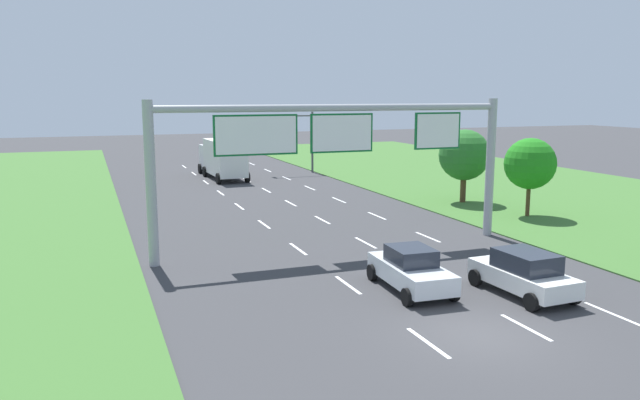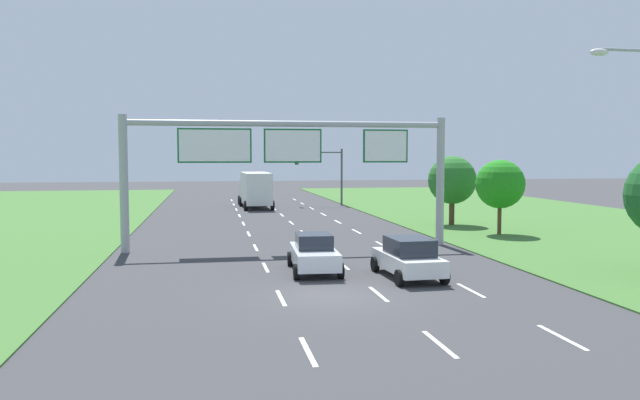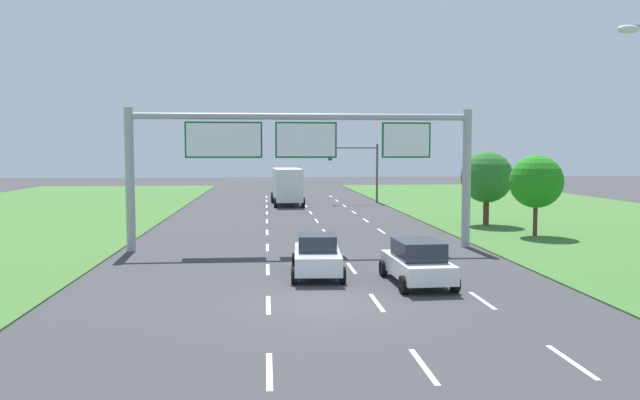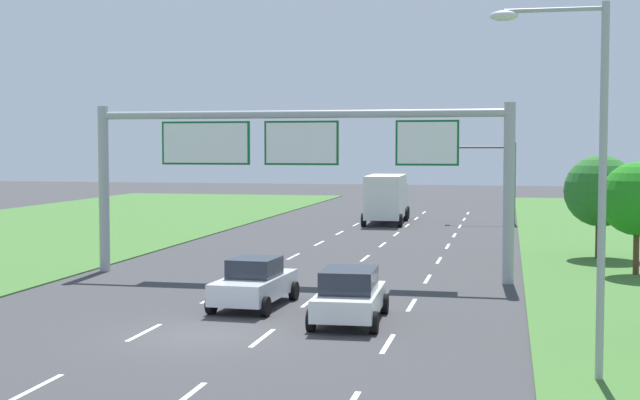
{
  "view_description": "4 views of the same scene",
  "coord_description": "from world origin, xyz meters",
  "px_view_note": "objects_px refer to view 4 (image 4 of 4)",
  "views": [
    {
      "loc": [
        -10.82,
        -15.14,
        7.23
      ],
      "look_at": [
        -0.09,
        13.47,
        2.01
      ],
      "focal_mm": 35.0,
      "sensor_mm": 36.0,
      "label": 1
    },
    {
      "loc": [
        -4.15,
        -21.24,
        4.94
      ],
      "look_at": [
        1.56,
        10.85,
        2.61
      ],
      "focal_mm": 35.0,
      "sensor_mm": 36.0,
      "label": 2
    },
    {
      "loc": [
        -1.8,
        -19.58,
        4.87
      ],
      "look_at": [
        1.15,
        14.33,
        2.23
      ],
      "focal_mm": 35.0,
      "sensor_mm": 36.0,
      "label": 3
    },
    {
      "loc": [
        8.38,
        -23.54,
        5.3
      ],
      "look_at": [
        1.07,
        10.93,
        3.19
      ],
      "focal_mm": 50.0,
      "sensor_mm": 36.0,
      "label": 4
    }
  ],
  "objects_px": {
    "roadside_tree_far": "(600,191)",
    "car_near_red": "(255,283)",
    "car_lead_silver": "(350,295)",
    "sign_gantry": "(296,155)",
    "traffic_light_mast": "(486,167)",
    "box_truck": "(387,197)",
    "roadside_tree_mid": "(637,199)",
    "street_lamp": "(585,157)"
  },
  "relations": [
    {
      "from": "traffic_light_mast",
      "to": "roadside_tree_far",
      "type": "xyz_separation_m",
      "value": [
        5.79,
        -19.01,
        -0.65
      ]
    },
    {
      "from": "car_near_red",
      "to": "box_truck",
      "type": "relative_size",
      "value": 0.51
    },
    {
      "from": "sign_gantry",
      "to": "roadside_tree_mid",
      "type": "xyz_separation_m",
      "value": [
        13.57,
        3.24,
        -1.78
      ]
    },
    {
      "from": "sign_gantry",
      "to": "box_truck",
      "type": "bearing_deg",
      "value": 89.71
    },
    {
      "from": "car_near_red",
      "to": "sign_gantry",
      "type": "relative_size",
      "value": 0.25
    },
    {
      "from": "car_lead_silver",
      "to": "sign_gantry",
      "type": "distance_m",
      "value": 10.36
    },
    {
      "from": "car_near_red",
      "to": "roadside_tree_mid",
      "type": "relative_size",
      "value": 0.93
    },
    {
      "from": "car_lead_silver",
      "to": "sign_gantry",
      "type": "xyz_separation_m",
      "value": [
        -3.76,
        8.74,
        4.12
      ]
    },
    {
      "from": "roadside_tree_mid",
      "to": "box_truck",
      "type": "bearing_deg",
      "value": 119.95
    },
    {
      "from": "car_lead_silver",
      "to": "street_lamp",
      "type": "height_order",
      "value": "street_lamp"
    },
    {
      "from": "car_near_red",
      "to": "sign_gantry",
      "type": "height_order",
      "value": "sign_gantry"
    },
    {
      "from": "car_near_red",
      "to": "traffic_light_mast",
      "type": "distance_m",
      "value": 35.26
    },
    {
      "from": "car_near_red",
      "to": "roadside_tree_far",
      "type": "height_order",
      "value": "roadside_tree_far"
    },
    {
      "from": "car_lead_silver",
      "to": "sign_gantry",
      "type": "height_order",
      "value": "sign_gantry"
    },
    {
      "from": "roadside_tree_far",
      "to": "traffic_light_mast",
      "type": "bearing_deg",
      "value": 106.93
    },
    {
      "from": "traffic_light_mast",
      "to": "street_lamp",
      "type": "height_order",
      "value": "street_lamp"
    },
    {
      "from": "box_truck",
      "to": "roadside_tree_far",
      "type": "bearing_deg",
      "value": -57.12
    },
    {
      "from": "traffic_light_mast",
      "to": "street_lamp",
      "type": "bearing_deg",
      "value": -85.61
    },
    {
      "from": "car_near_red",
      "to": "street_lamp",
      "type": "xyz_separation_m",
      "value": [
        9.86,
        -7.45,
        4.28
      ]
    },
    {
      "from": "roadside_tree_mid",
      "to": "roadside_tree_far",
      "type": "xyz_separation_m",
      "value": [
        -0.92,
        5.44,
        0.04
      ]
    },
    {
      "from": "car_lead_silver",
      "to": "roadside_tree_mid",
      "type": "distance_m",
      "value": 15.66
    },
    {
      "from": "roadside_tree_far",
      "to": "car_near_red",
      "type": "bearing_deg",
      "value": -128.76
    },
    {
      "from": "car_near_red",
      "to": "box_truck",
      "type": "xyz_separation_m",
      "value": [
        -0.09,
        33.36,
        1.0
      ]
    },
    {
      "from": "sign_gantry",
      "to": "roadside_tree_mid",
      "type": "relative_size",
      "value": 3.68
    },
    {
      "from": "street_lamp",
      "to": "roadside_tree_far",
      "type": "relative_size",
      "value": 1.73
    },
    {
      "from": "sign_gantry",
      "to": "traffic_light_mast",
      "type": "relative_size",
      "value": 3.08
    },
    {
      "from": "traffic_light_mast",
      "to": "sign_gantry",
      "type": "bearing_deg",
      "value": -103.91
    },
    {
      "from": "roadside_tree_far",
      "to": "box_truck",
      "type": "bearing_deg",
      "value": 124.99
    },
    {
      "from": "box_truck",
      "to": "street_lamp",
      "type": "relative_size",
      "value": 1.01
    },
    {
      "from": "box_truck",
      "to": "traffic_light_mast",
      "type": "xyz_separation_m",
      "value": [
        6.73,
        1.14,
        2.07
      ]
    },
    {
      "from": "street_lamp",
      "to": "car_lead_silver",
      "type": "bearing_deg",
      "value": 138.94
    },
    {
      "from": "box_truck",
      "to": "street_lamp",
      "type": "xyz_separation_m",
      "value": [
        9.95,
        -40.81,
        3.28
      ]
    },
    {
      "from": "street_lamp",
      "to": "roadside_tree_mid",
      "type": "height_order",
      "value": "street_lamp"
    },
    {
      "from": "street_lamp",
      "to": "roadside_tree_mid",
      "type": "distance_m",
      "value": 17.93
    },
    {
      "from": "sign_gantry",
      "to": "street_lamp",
      "type": "distance_m",
      "value": 17.45
    },
    {
      "from": "roadside_tree_far",
      "to": "roadside_tree_mid",
      "type": "bearing_deg",
      "value": -80.38
    },
    {
      "from": "box_truck",
      "to": "roadside_tree_far",
      "type": "height_order",
      "value": "roadside_tree_far"
    },
    {
      "from": "box_truck",
      "to": "roadside_tree_mid",
      "type": "relative_size",
      "value": 1.83
    },
    {
      "from": "car_lead_silver",
      "to": "sign_gantry",
      "type": "bearing_deg",
      "value": 110.99
    },
    {
      "from": "box_truck",
      "to": "roadside_tree_far",
      "type": "xyz_separation_m",
      "value": [
        12.51,
        -17.88,
        1.42
      ]
    },
    {
      "from": "box_truck",
      "to": "sign_gantry",
      "type": "xyz_separation_m",
      "value": [
        -0.14,
        -26.57,
        3.15
      ]
    },
    {
      "from": "sign_gantry",
      "to": "street_lamp",
      "type": "relative_size",
      "value": 2.03
    }
  ]
}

